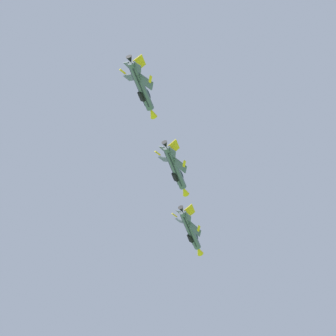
{
  "coord_description": "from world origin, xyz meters",
  "views": [
    {
      "loc": [
        3.05,
        -7.93,
        1.87
      ],
      "look_at": [
        -24.08,
        100.33,
        152.47
      ],
      "focal_mm": 87.94,
      "sensor_mm": 36.0,
      "label": 1
    }
  ],
  "objects": [
    {
      "name": "fighter_jet_lead",
      "position": [
        -23.62,
        121.2,
        153.91
      ],
      "size": [
        7.24,
        15.97,
        7.82
      ],
      "rotation": [
        0.0,
        0.88,
        6.2
      ],
      "color": "#4C5666"
    },
    {
      "name": "fighter_jet_left_wing",
      "position": [
        -22.71,
        101.78,
        153.73
      ],
      "size": [
        7.61,
        15.97,
        7.5
      ],
      "rotation": [
        0.0,
        0.83,
        6.2
      ],
      "color": "#4C5666"
    },
    {
      "name": "fighter_jet_right_wing",
      "position": [
        -24.5,
        78.67,
        153.37
      ],
      "size": [
        7.7,
        15.97,
        7.41
      ],
      "rotation": [
        0.0,
        0.81,
        6.2
      ],
      "color": "#4C5666"
    }
  ]
}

